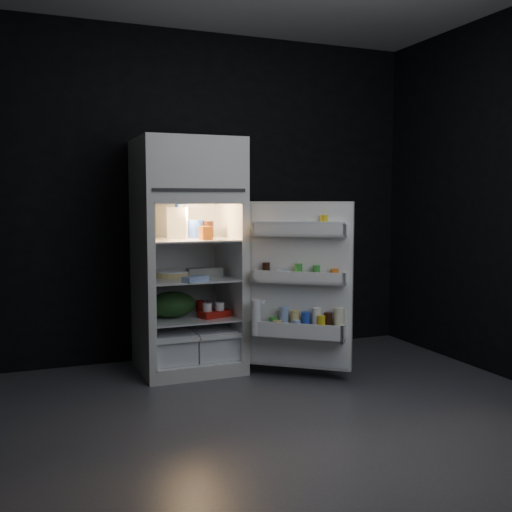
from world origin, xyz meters
name	(u,v)px	position (x,y,z in m)	size (l,w,h in m)	color
floor	(268,424)	(0.00, 0.00, 0.00)	(4.00, 3.40, 0.00)	#4D4D52
wall_back	(189,196)	(0.00, 1.70, 1.35)	(4.00, 0.00, 2.70)	black
wall_front	(483,191)	(0.00, -1.70, 1.35)	(4.00, 0.00, 2.70)	black
refrigerator	(187,247)	(-0.13, 1.32, 0.96)	(0.76, 0.71, 1.78)	silver
fridge_door	(300,289)	(0.55, 0.71, 0.68)	(0.68, 0.59, 1.22)	silver
milk_jug	(178,223)	(-0.19, 1.32, 1.15)	(0.15, 0.15, 0.24)	white
mayo_jar	(197,229)	(-0.05, 1.31, 1.10)	(0.12, 0.12, 0.14)	#2145B3
jam_jar	(207,229)	(0.03, 1.30, 1.09)	(0.10, 0.10, 0.13)	black
amber_bottle	(150,224)	(-0.40, 1.34, 1.14)	(0.08, 0.08, 0.22)	gold
small_carton	(206,233)	(-0.04, 1.11, 1.08)	(0.08, 0.06, 0.10)	orange
egg_carton	(205,272)	(0.00, 1.27, 0.76)	(0.27, 0.10, 0.07)	gray
pie	(174,274)	(-0.22, 1.36, 0.75)	(0.32, 0.32, 0.04)	tan
flat_package	(195,279)	(-0.14, 1.03, 0.75)	(0.19, 0.09, 0.04)	#89A5D5
wrapped_pkg	(212,271)	(0.10, 1.39, 0.75)	(0.12, 0.10, 0.05)	#EDE8C2
produce_bag	(172,304)	(-0.26, 1.27, 0.52)	(0.37, 0.31, 0.20)	#193815
yogurt_tray	(215,314)	(0.05, 1.16, 0.45)	(0.24, 0.13, 0.05)	#A3160D
small_can_red	(200,306)	(0.00, 1.41, 0.47)	(0.07, 0.07, 0.09)	#A3160D
small_can_silver	(211,306)	(0.08, 1.38, 0.47)	(0.07, 0.07, 0.09)	silver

